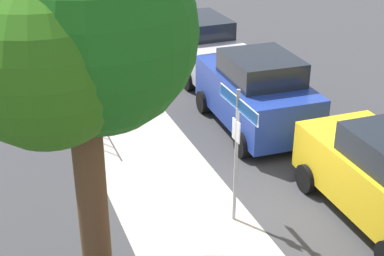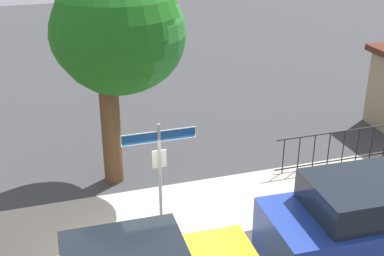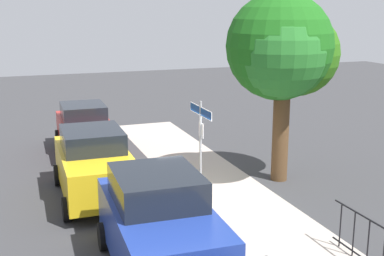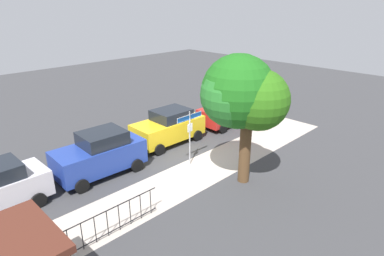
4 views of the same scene
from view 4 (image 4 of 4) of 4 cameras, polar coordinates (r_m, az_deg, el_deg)
ground_plane at (r=17.25m, az=-1.67°, el=-5.96°), size 60.00×60.00×0.00m
sidewalk_strip at (r=15.24m, az=-3.82°, el=-9.95°), size 24.00×2.60×0.00m
street_sign at (r=16.25m, az=-0.40°, el=0.16°), size 1.63×0.07×2.85m
shade_tree at (r=14.09m, az=8.57°, el=5.62°), size 3.27×3.71×5.87m
car_red at (r=22.29m, az=6.07°, el=2.90°), size 4.07×2.09×1.83m
car_yellow at (r=19.28m, az=-4.02°, el=0.23°), size 4.28×2.19×1.98m
car_blue at (r=16.35m, az=-15.58°, el=-4.30°), size 4.26×2.28×2.13m
iron_fence at (r=12.54m, az=-13.41°, el=-15.14°), size 3.84×0.04×1.07m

